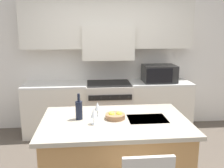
% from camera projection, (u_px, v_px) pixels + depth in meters
% --- Properties ---
extents(back_cabinetry, '(10.00, 0.46, 2.70)m').
position_uv_depth(back_cabinetry, '(107.00, 46.00, 4.65)').
color(back_cabinetry, silver).
rests_on(back_cabinetry, ground_plane).
extents(back_counter, '(3.05, 0.62, 0.94)m').
position_uv_depth(back_counter, '(109.00, 107.00, 4.65)').
color(back_counter, silver).
rests_on(back_counter, ground_plane).
extents(range_stove, '(0.81, 0.70, 0.94)m').
position_uv_depth(range_stove, '(109.00, 108.00, 4.63)').
color(range_stove, beige).
rests_on(range_stove, ground_plane).
extents(microwave, '(0.59, 0.44, 0.31)m').
position_uv_depth(microwave, '(159.00, 73.00, 4.59)').
color(microwave, black).
rests_on(microwave, back_counter).
extents(kitchen_island, '(1.66, 1.07, 0.90)m').
position_uv_depth(kitchen_island, '(115.00, 156.00, 2.92)').
color(kitchen_island, '#B7844C').
rests_on(kitchen_island, ground_plane).
extents(wine_bottle, '(0.08, 0.08, 0.30)m').
position_uv_depth(wine_bottle, '(79.00, 110.00, 2.82)').
color(wine_bottle, black).
rests_on(wine_bottle, kitchen_island).
extents(wine_glass_near, '(0.07, 0.07, 0.18)m').
position_uv_depth(wine_glass_near, '(94.00, 114.00, 2.67)').
color(wine_glass_near, white).
rests_on(wine_glass_near, kitchen_island).
extents(wine_glass_far, '(0.07, 0.07, 0.18)m').
position_uv_depth(wine_glass_far, '(97.00, 107.00, 2.91)').
color(wine_glass_far, white).
rests_on(wine_glass_far, kitchen_island).
extents(fruit_bowl, '(0.23, 0.23, 0.08)m').
position_uv_depth(fruit_bowl, '(115.00, 116.00, 2.85)').
color(fruit_bowl, '#996B47').
rests_on(fruit_bowl, kitchen_island).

